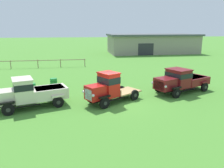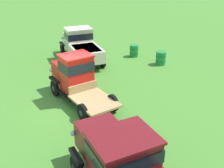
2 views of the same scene
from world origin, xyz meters
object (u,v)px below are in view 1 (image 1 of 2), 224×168
oil_drum_near_fence (54,83)px  vintage_truck_midrow_center (181,80)px  vintage_truck_second_in_line (107,88)px  oil_drum_beside_row (32,88)px  farm_shed (152,43)px  vintage_truck_foreground_near (30,93)px

oil_drum_near_fence → vintage_truck_midrow_center: bearing=-17.2°
vintage_truck_second_in_line → oil_drum_beside_row: 7.10m
vintage_truck_midrow_center → oil_drum_beside_row: (-12.65, 1.88, -0.66)m
vintage_truck_second_in_line → vintage_truck_midrow_center: 6.90m
oil_drum_beside_row → oil_drum_near_fence: bearing=42.6°
vintage_truck_second_in_line → oil_drum_near_fence: (-4.34, 5.24, -0.75)m
farm_shed → vintage_truck_foreground_near: size_ratio=3.70×
vintage_truck_midrow_center → vintage_truck_second_in_line: bearing=-164.6°
farm_shed → oil_drum_beside_row: bearing=-126.2°
vintage_truck_midrow_center → oil_drum_near_fence: 11.53m
oil_drum_beside_row → vintage_truck_midrow_center: bearing=-8.4°
vintage_truck_foreground_near → vintage_truck_second_in_line: size_ratio=1.12×
vintage_truck_second_in_line → vintage_truck_midrow_center: bearing=15.4°
oil_drum_beside_row → vintage_truck_foreground_near: bearing=-81.4°
farm_shed → vintage_truck_midrow_center: farm_shed is taller
vintage_truck_foreground_near → oil_drum_beside_row: vintage_truck_foreground_near is taller
oil_drum_beside_row → farm_shed: bearing=53.8°
farm_shed → vintage_truck_midrow_center: (-7.98, -30.07, -1.02)m
vintage_truck_second_in_line → farm_shed: bearing=65.4°
farm_shed → vintage_truck_midrow_center: size_ratio=3.40×
vintage_truck_second_in_line → vintage_truck_midrow_center: (6.65, 1.83, -0.12)m
oil_drum_beside_row → oil_drum_near_fence: oil_drum_near_fence is taller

